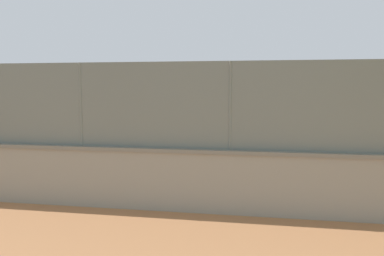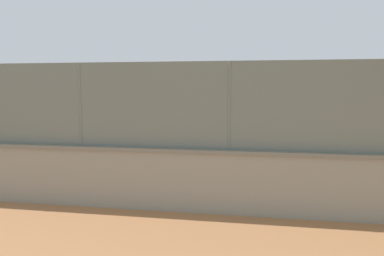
% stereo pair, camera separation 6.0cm
% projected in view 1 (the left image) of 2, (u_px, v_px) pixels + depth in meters
% --- Properties ---
extents(ground_plane, '(260.00, 260.00, 0.00)m').
position_uv_depth(ground_plane, '(179.00, 140.00, 18.66)').
color(ground_plane, '#A36B42').
extents(perimeter_wall, '(29.47, 1.46, 1.32)m').
position_uv_depth(perimeter_wall, '(154.00, 178.00, 8.12)').
color(perimeter_wall, gray).
rests_on(perimeter_wall, ground_plane).
extents(fence_panel_on_wall, '(28.94, 1.08, 1.78)m').
position_uv_depth(fence_panel_on_wall, '(153.00, 105.00, 7.96)').
color(fence_panel_on_wall, slate).
rests_on(fence_panel_on_wall, perimeter_wall).
extents(player_near_wall_returning, '(0.79, 1.30, 1.73)m').
position_uv_depth(player_near_wall_returning, '(160.00, 136.00, 12.10)').
color(player_near_wall_returning, '#591919').
rests_on(player_near_wall_returning, ground_plane).
extents(player_crossing_court, '(1.11, 0.72, 1.66)m').
position_uv_depth(player_crossing_court, '(249.00, 139.00, 11.76)').
color(player_crossing_court, '#B2B2B2').
rests_on(player_crossing_court, ground_plane).
extents(sports_ball, '(0.11, 0.11, 0.11)m').
position_uv_depth(sports_ball, '(129.00, 186.00, 9.82)').
color(sports_ball, orange).
rests_on(sports_ball, ground_plane).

